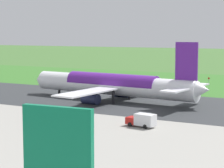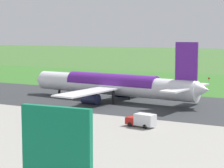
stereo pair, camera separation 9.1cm
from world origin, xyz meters
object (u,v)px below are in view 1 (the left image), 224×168
object	(u,v)px
service_truck_baggage	(142,120)
no_stopping_sign	(209,80)
traffic_cone_orange	(188,84)
airliner_main	(113,85)

from	to	relation	value
service_truck_baggage	no_stopping_sign	world-z (taller)	service_truck_baggage
traffic_cone_orange	airliner_main	bearing A→B (deg)	82.94
airliner_main	no_stopping_sign	distance (m)	51.67
service_truck_baggage	no_stopping_sign	distance (m)	76.99
service_truck_baggage	traffic_cone_orange	world-z (taller)	service_truck_baggage
no_stopping_sign	traffic_cone_orange	distance (m)	7.76
airliner_main	no_stopping_sign	size ratio (longest dim) A/B	23.38
no_stopping_sign	traffic_cone_orange	world-z (taller)	no_stopping_sign
traffic_cone_orange	no_stopping_sign	bearing A→B (deg)	-139.26
airliner_main	traffic_cone_orange	size ratio (longest dim) A/B	98.46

